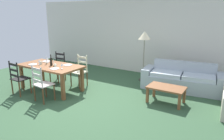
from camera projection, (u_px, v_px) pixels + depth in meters
name	position (u px, v px, depth m)	size (l,w,h in m)	color
ground_plane	(81.00, 100.00, 5.56)	(9.60, 9.60, 0.02)	#315234
wall_far	(137.00, 37.00, 7.90)	(9.60, 0.16, 2.70)	silver
dining_table	(51.00, 68.00, 6.09)	(1.90, 0.96, 0.75)	brown
dining_chair_near_left	(19.00, 78.00, 5.77)	(0.44, 0.42, 0.96)	black
dining_chair_near_right	(42.00, 84.00, 5.30)	(0.45, 0.43, 0.96)	beige
dining_chair_far_left	(58.00, 67.00, 7.00)	(0.44, 0.42, 0.96)	black
dining_chair_far_right	(80.00, 71.00, 6.50)	(0.45, 0.43, 0.96)	beige
dinner_plate_near_left	(33.00, 64.00, 6.10)	(0.24, 0.24, 0.02)	white
fork_near_left	(30.00, 64.00, 6.18)	(0.02, 0.17, 0.01)	silver
dinner_plate_near_right	(55.00, 69.00, 5.63)	(0.24, 0.24, 0.02)	white
fork_near_right	(51.00, 68.00, 5.71)	(0.02, 0.17, 0.01)	silver
dinner_plate_far_left	(46.00, 61.00, 6.50)	(0.24, 0.24, 0.02)	white
fork_far_left	(43.00, 61.00, 6.58)	(0.02, 0.17, 0.01)	silver
dinner_plate_far_right	(68.00, 65.00, 6.04)	(0.24, 0.24, 0.02)	white
fork_far_right	(64.00, 65.00, 6.12)	(0.02, 0.17, 0.01)	silver
wine_bottle	(51.00, 61.00, 6.01)	(0.07, 0.07, 0.32)	black
wine_glass_near_left	(39.00, 61.00, 6.08)	(0.06, 0.06, 0.16)	white
wine_glass_near_right	(62.00, 65.00, 5.62)	(0.06, 0.06, 0.16)	white
wine_glass_far_left	(47.00, 59.00, 6.32)	(0.06, 0.06, 0.16)	white
coffee_cup_primary	(55.00, 66.00, 5.82)	(0.07, 0.07, 0.09)	beige
coffee_cup_secondary	(41.00, 63.00, 6.15)	(0.07, 0.07, 0.09)	beige
candle_tall	(46.00, 62.00, 6.16)	(0.05, 0.05, 0.25)	#998C66
candle_short	(54.00, 65.00, 5.92)	(0.05, 0.05, 0.18)	#998C66
couch	(182.00, 80.00, 6.23)	(2.36, 1.08, 0.80)	#A2AEB6
coffee_table	(166.00, 89.00, 5.26)	(0.90, 0.56, 0.42)	brown
standing_lamp	(144.00, 38.00, 6.78)	(0.40, 0.40, 1.64)	#332D28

